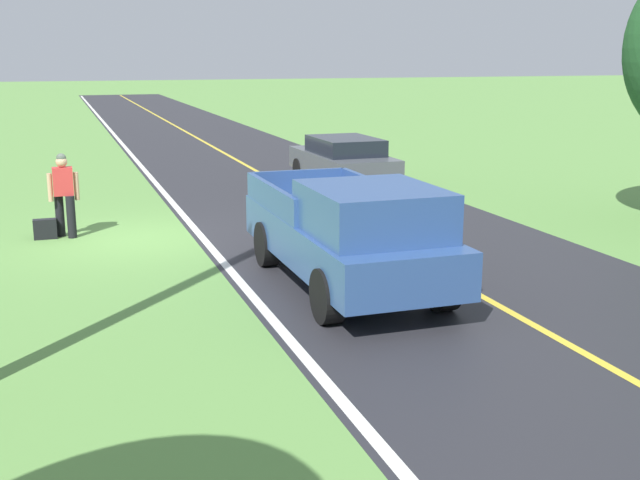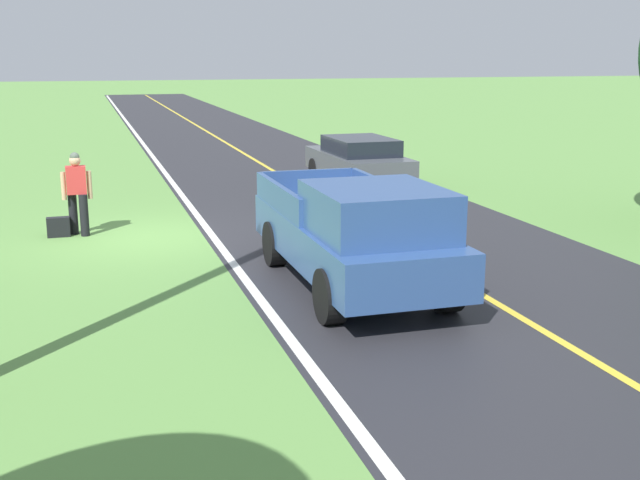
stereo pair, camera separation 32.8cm
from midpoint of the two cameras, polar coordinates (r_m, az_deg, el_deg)
name	(u,v)px [view 2 (the right image)]	position (r m, az deg, el deg)	size (l,w,h in m)	color
ground_plane	(147,238)	(16.74, -11.82, 0.15)	(200.00, 200.00, 0.00)	#609347
road_surface	(363,224)	(17.76, 3.62, 1.17)	(7.21, 120.00, 0.00)	#28282D
lane_edge_line	(211,234)	(16.90, -7.34, 0.47)	(0.16, 117.60, 0.00)	silver
lane_centre_line	(363,224)	(17.76, 3.62, 1.18)	(0.14, 117.60, 0.00)	gold
hitchhiker_walking	(77,189)	(17.21, -16.62, 3.56)	(0.62, 0.51, 1.75)	black
suitcase_carried	(58,227)	(17.27, -17.84, 0.89)	(0.20, 0.46, 0.41)	black
pickup_truck_passing	(357,232)	(12.60, 3.45, 0.61)	(2.10, 5.40, 1.82)	#2D4C84
sedan_near_oncoming	(358,160)	(22.76, 3.20, 5.78)	(1.97, 4.42, 1.41)	#4C5156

